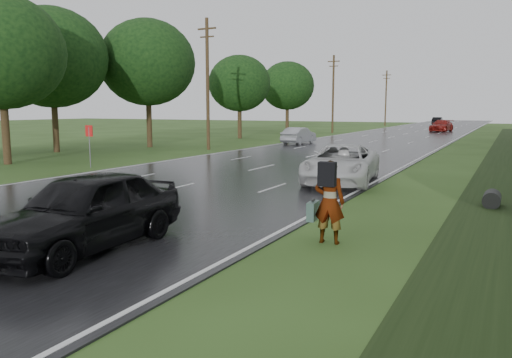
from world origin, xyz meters
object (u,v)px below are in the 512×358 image
object	(u,v)px
white_pickup	(341,164)
dark_sedan	(85,210)
silver_sedan	(299,136)
pedestrian	(328,201)
road_sign	(89,138)

from	to	relation	value
white_pickup	dark_sedan	world-z (taller)	dark_sedan
white_pickup	silver_sedan	xyz separation A→B (m)	(-10.69, 21.11, -0.07)
pedestrian	dark_sedan	world-z (taller)	pedestrian
road_sign	dark_sedan	bearing A→B (deg)	-44.75
white_pickup	silver_sedan	bearing A→B (deg)	109.28
silver_sedan	pedestrian	bearing A→B (deg)	115.78
dark_sedan	white_pickup	bearing A→B (deg)	78.37
road_sign	white_pickup	xyz separation A→B (m)	(14.00, 0.67, -0.79)
pedestrian	white_pickup	size ratio (longest dim) A/B	0.34
dark_sedan	road_sign	bearing A→B (deg)	132.66
pedestrian	silver_sedan	world-z (taller)	pedestrian
silver_sedan	road_sign	bearing A→B (deg)	83.52
road_sign	dark_sedan	xyz separation A→B (m)	(12.00, -11.90, -0.71)
road_sign	white_pickup	distance (m)	14.04
silver_sedan	dark_sedan	bearing A→B (deg)	106.63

